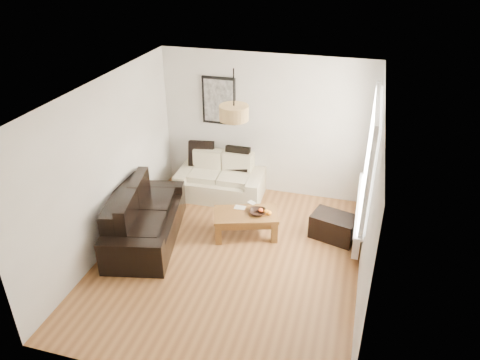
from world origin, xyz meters
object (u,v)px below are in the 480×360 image
(loveseat_cream, at_px, (220,177))
(coffee_table, at_px, (246,224))
(ottoman, at_px, (334,227))
(sofa_leather, at_px, (145,216))

(loveseat_cream, xyz_separation_m, coffee_table, (0.78, -1.10, -0.18))
(loveseat_cream, relative_size, ottoman, 2.23)
(coffee_table, distance_m, ottoman, 1.42)
(loveseat_cream, relative_size, coffee_table, 1.54)
(ottoman, bearing_deg, loveseat_cream, 160.27)
(sofa_leather, bearing_deg, coffee_table, -83.12)
(coffee_table, relative_size, ottoman, 1.45)
(loveseat_cream, distance_m, coffee_table, 1.36)
(coffee_table, xyz_separation_m, ottoman, (1.38, 0.32, -0.01))
(sofa_leather, distance_m, ottoman, 3.01)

